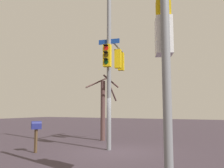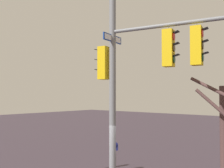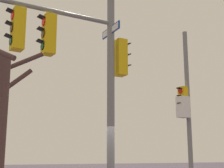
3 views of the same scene
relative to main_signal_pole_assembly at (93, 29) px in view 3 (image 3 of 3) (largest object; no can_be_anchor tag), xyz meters
The scene contains 2 objects.
main_signal_pole_assembly is the anchor object (origin of this frame).
secondary_pole_assembly 6.99m from the main_signal_pole_assembly, 128.23° to the left, with size 0.55×0.74×7.33m.
Camera 3 is at (9.26, -3.07, 1.81)m, focal length 52.44 mm.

